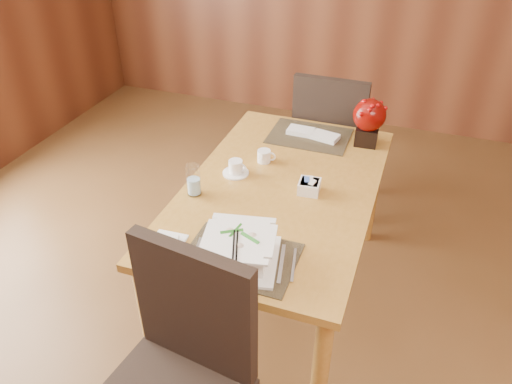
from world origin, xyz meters
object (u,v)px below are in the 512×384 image
(dining_table, at_px, (280,203))
(coffee_cup, at_px, (236,168))
(sugar_caddy, at_px, (309,187))
(bread_plate, at_px, (167,243))
(water_glass, at_px, (194,180))
(near_chair, at_px, (178,371))
(far_chair, at_px, (331,137))
(berry_decor, at_px, (369,119))
(creamer_jug, at_px, (264,156))
(soup_setting, at_px, (239,249))

(dining_table, height_order, coffee_cup, coffee_cup)
(sugar_caddy, height_order, bread_plate, sugar_caddy)
(water_glass, bearing_deg, near_chair, -69.13)
(dining_table, height_order, far_chair, far_chair)
(dining_table, bearing_deg, berry_decor, 61.02)
(dining_table, xyz_separation_m, near_chair, (-0.06, -1.01, -0.06))
(creamer_jug, height_order, near_chair, near_chair)
(near_chair, bearing_deg, far_chair, 94.63)
(coffee_cup, bearing_deg, soup_setting, -67.15)
(far_chair, bearing_deg, bread_plate, 76.22)
(water_glass, height_order, near_chair, near_chair)
(coffee_cup, xyz_separation_m, near_chair, (0.19, -1.05, -0.19))
(dining_table, height_order, creamer_jug, creamer_jug)
(creamer_jug, bearing_deg, near_chair, -90.01)
(sugar_caddy, relative_size, far_chair, 0.10)
(creamer_jug, distance_m, berry_decor, 0.61)
(near_chair, bearing_deg, dining_table, 94.79)
(water_glass, distance_m, creamer_jug, 0.45)
(water_glass, height_order, sugar_caddy, water_glass)
(creamer_jug, height_order, bread_plate, creamer_jug)
(coffee_cup, distance_m, near_chair, 1.08)
(water_glass, xyz_separation_m, berry_decor, (0.69, 0.77, 0.07))
(coffee_cup, distance_m, water_glass, 0.27)
(water_glass, distance_m, bread_plate, 0.38)
(dining_table, distance_m, soup_setting, 0.59)
(water_glass, bearing_deg, far_chair, 68.94)
(sugar_caddy, xyz_separation_m, near_chair, (-0.20, -1.01, -0.18))
(coffee_cup, xyz_separation_m, far_chair, (0.31, 0.88, -0.21))
(near_chair, bearing_deg, soup_setting, 90.28)
(sugar_caddy, relative_size, berry_decor, 0.38)
(soup_setting, relative_size, creamer_jug, 3.94)
(water_glass, xyz_separation_m, creamer_jug, (0.22, 0.39, -0.05))
(creamer_jug, bearing_deg, sugar_caddy, -38.11)
(water_glass, relative_size, berry_decor, 0.59)
(soup_setting, relative_size, far_chair, 0.35)
(dining_table, height_order, sugar_caddy, sugar_caddy)
(bread_plate, relative_size, far_chair, 0.14)
(sugar_caddy, bearing_deg, coffee_cup, 175.01)
(water_glass, distance_m, far_chair, 1.22)
(water_glass, relative_size, bread_plate, 1.13)
(dining_table, distance_m, bread_plate, 0.66)
(creamer_jug, xyz_separation_m, bread_plate, (-0.17, -0.77, -0.03))
(water_glass, height_order, creamer_jug, water_glass)
(soup_setting, distance_m, berry_decor, 1.18)
(bread_plate, bearing_deg, coffee_cup, 83.44)
(berry_decor, bearing_deg, bread_plate, -119.18)
(soup_setting, distance_m, bread_plate, 0.33)
(dining_table, xyz_separation_m, soup_setting, (0.00, -0.56, 0.16))
(soup_setting, height_order, coffee_cup, soup_setting)
(dining_table, bearing_deg, sugar_caddy, 0.80)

